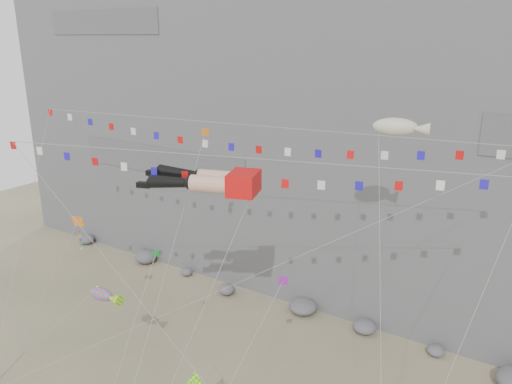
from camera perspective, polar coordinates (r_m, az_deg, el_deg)
cliff at (r=54.96m, az=13.71°, el=17.36°), size 80.00×28.00×50.00m
talus_boulders at (r=47.60m, az=5.39°, el=-12.94°), size 60.00×3.00×1.20m
legs_kite at (r=31.48m, az=-5.20°, el=1.28°), size 8.02×13.74×20.04m
flag_banner_upper at (r=34.90m, az=-1.33°, el=7.66°), size 36.39×16.17×26.68m
flag_banner_lower at (r=30.50m, az=-2.60°, el=3.96°), size 31.57×11.83×22.53m
harlequin_kite at (r=38.71m, az=-19.70°, el=-3.26°), size 3.78×7.00×13.41m
fish_windsock at (r=36.44m, az=-17.28°, el=-11.12°), size 9.88×4.53×11.80m
blimp_windsock at (r=31.98m, az=15.63°, el=7.11°), size 6.88×13.11×23.15m
small_kite_a at (r=35.91m, az=-6.03°, el=6.07°), size 4.34×15.54×23.61m
small_kite_b at (r=29.98m, az=2.98°, el=-10.40°), size 2.89×9.43×14.00m
small_kite_c at (r=32.65m, az=-11.56°, el=-7.49°), size 1.64×8.73×13.95m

